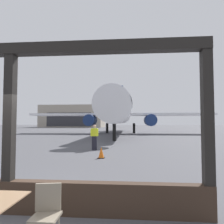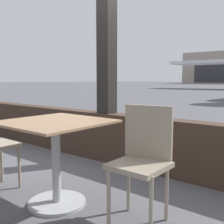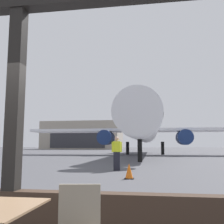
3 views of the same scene
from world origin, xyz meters
The scene contains 6 objects.
ground_plane centered at (0.00, 40.00, 0.00)m, with size 220.00×220.00×0.00m, color #4C4C51.
window_frame centered at (0.00, 0.00, 1.26)m, with size 8.47×0.24×3.61m.
airplane centered at (1.07, 30.20, 3.56)m, with size 30.88×33.94×10.39m.
ground_crew_worker centered at (0.18, 9.97, 0.90)m, with size 0.51×0.32×1.74m.
traffic_cone centered at (1.09, 6.75, 0.28)m, with size 0.36×0.36×0.60m.
distant_hangar centered at (-20.05, 79.44, 4.32)m, with size 24.26×15.30×8.66m.
Camera 3 is at (1.98, -3.51, 1.30)m, focal length 41.49 mm.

